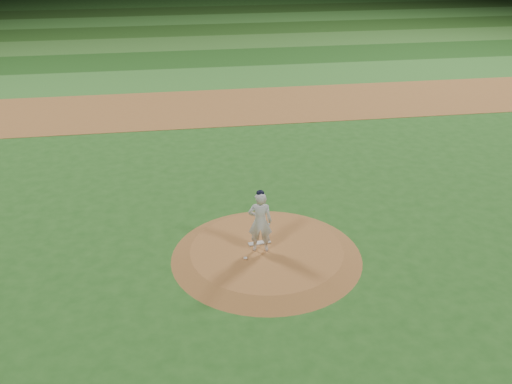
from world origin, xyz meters
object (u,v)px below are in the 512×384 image
pitchers_mound (267,253)px  pitcher_on_mound (260,221)px  pitching_rubber (260,243)px  rosin_bag (245,258)px

pitchers_mound → pitcher_on_mound: 1.08m
pitching_rubber → pitcher_on_mound: (-0.04, -0.36, 0.92)m
pitchers_mound → pitcher_on_mound: bearing=-175.4°
pitchers_mound → rosin_bag: bearing=-148.4°
pitching_rubber → rosin_bag: 0.92m
pitching_rubber → pitchers_mound: bearing=-74.8°
pitchers_mound → pitcher_on_mound: (-0.19, -0.02, 1.06)m
pitchers_mound → rosin_bag: size_ratio=50.70×
rosin_bag → pitcher_on_mound: pitcher_on_mound is taller
pitchers_mound → rosin_bag: (-0.67, -0.41, 0.15)m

